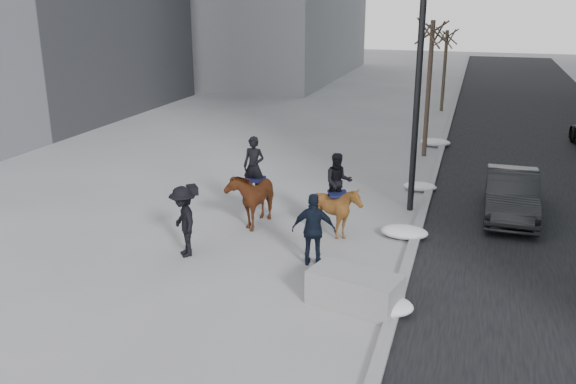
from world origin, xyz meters
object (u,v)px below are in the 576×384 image
(mounted_right, at_px, (337,204))
(mounted_left, at_px, (253,192))
(planter, at_px, (355,290))
(car_near, at_px, (511,194))

(mounted_right, bearing_deg, mounted_left, 173.08)
(planter, xyz_separation_m, mounted_left, (-3.65, 3.89, 0.54))
(planter, height_order, mounted_left, mounted_left)
(planter, relative_size, car_near, 0.46)
(car_near, height_order, mounted_right, mounted_right)
(planter, xyz_separation_m, car_near, (3.22, 6.58, 0.29))
(planter, height_order, mounted_right, mounted_right)
(car_near, bearing_deg, mounted_left, -158.15)
(mounted_left, height_order, mounted_right, mounted_left)
(mounted_left, relative_size, mounted_right, 1.09)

